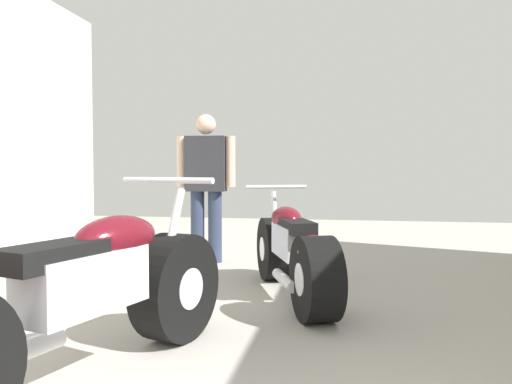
{
  "coord_description": "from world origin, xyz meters",
  "views": [
    {
      "loc": [
        0.41,
        0.2,
        1.01
      ],
      "look_at": [
        -0.15,
        3.31,
        0.88
      ],
      "focal_mm": 34.92,
      "sensor_mm": 36.0,
      "label": 1
    }
  ],
  "objects": [
    {
      "name": "ground_plane",
      "position": [
        0.0,
        3.07,
        0.0
      ],
      "size": [
        14.74,
        14.74,
        0.0
      ],
      "primitive_type": "plane",
      "color": "#A8A399"
    },
    {
      "name": "mechanic_in_blue",
      "position": [
        -1.09,
        5.48,
        0.92
      ],
      "size": [
        0.65,
        0.27,
        1.62
      ],
      "color": "#2D3851",
      "rests_on": "ground_plane"
    },
    {
      "name": "motorcycle_maroon_cruiser",
      "position": [
        -0.79,
        2.27,
        0.4
      ],
      "size": [
        0.87,
        2.06,
        0.97
      ],
      "color": "black",
      "rests_on": "ground_plane"
    },
    {
      "name": "motorcycle_black_naked",
      "position": [
        0.01,
        4.09,
        0.36
      ],
      "size": [
        0.9,
        1.84,
        0.88
      ],
      "color": "black",
      "rests_on": "ground_plane"
    }
  ]
}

